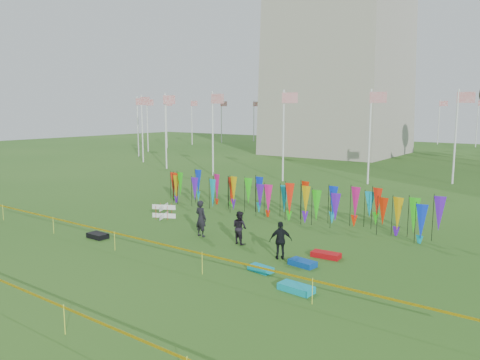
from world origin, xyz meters
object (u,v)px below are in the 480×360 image
Objects in this scene: person_mid at (240,228)px; kite_bag_turquoise at (261,269)px; kite_bag_teal at (296,288)px; kite_bag_red at (326,255)px; person_right at (281,240)px; box_kite at (164,211)px; kite_bag_blue at (303,263)px; person_left at (201,218)px; kite_bag_black at (98,236)px.

kite_bag_turquoise is (2.93, -2.58, -0.69)m from person_mid.
person_mid is 1.26× the size of kite_bag_teal.
kite_bag_red is (1.31, 3.12, 0.01)m from kite_bag_turquoise.
person_right is 3.67m from kite_bag_teal.
person_mid is (6.71, -1.61, 0.39)m from box_kite.
person_left is at bearing 171.58° from kite_bag_blue.
kite_bag_black reaches higher than kite_bag_teal.
kite_bag_teal is (2.33, -2.76, -0.70)m from person_right.
kite_bag_red is 1.16× the size of kite_bag_black.
kite_bag_blue is at bearing 114.17° from kite_bag_teal.
person_mid is 0.97× the size of person_right.
person_right is 2.12m from kite_bag_red.
kite_bag_teal is at bearing 157.52° from person_mid.
kite_bag_black is (0.42, -4.99, -0.28)m from box_kite.
person_mid is 7.17m from kite_bag_black.
box_kite reaches higher than kite_bag_black.
person_left reaches higher than box_kite.
person_right reaches higher than kite_bag_black.
box_kite is 6.91m from person_mid.
kite_bag_black reaches higher than kite_bag_turquoise.
person_left is 5.19m from kite_bag_black.
person_left is (4.36, -1.70, 0.52)m from box_kite.
kite_bag_turquoise is 2.37m from kite_bag_teal.
person_mid is 6.24m from kite_bag_teal.
person_left is 1.74× the size of kite_bag_black.
person_right is (2.76, -0.80, 0.03)m from person_mid.
kite_bag_teal reaches higher than kite_bag_turquoise.
kite_bag_blue is at bearing 176.03° from person_left.
person_mid is 1.44× the size of kite_bag_blue.
kite_bag_blue is (6.30, -0.93, -0.81)m from person_left.
kite_bag_teal is at bearing -0.86° from kite_bag_black.
person_left is at bearing -46.08° from person_right.
kite_bag_blue is at bearing 130.92° from person_right.
kite_bag_red reaches higher than kite_bag_turquoise.
box_kite is 0.65× the size of kite_bag_teal.
kite_bag_red is at bearing -160.34° from person_mid.
person_left is 5.15m from person_right.
person_right is at bearing 95.48° from kite_bag_turquoise.
kite_bag_blue is 0.89× the size of kite_bag_red.
kite_bag_blue is 1.04× the size of kite_bag_black.
kite_bag_blue is at bearing -100.42° from kite_bag_red.
kite_bag_turquoise is at bearing 151.06° from person_mid.
box_kite is 4.71m from person_left.
person_mid is 3.97m from kite_bag_turquoise.
person_mid reaches higher than kite_bag_turquoise.
person_left is 1.13× the size of person_right.
kite_bag_red is 11.23m from kite_bag_black.
kite_bag_turquoise is at bearing -112.78° from kite_bag_red.
box_kite is at bearing -52.49° from person_right.
kite_bag_black is at bearing -22.28° from person_right.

